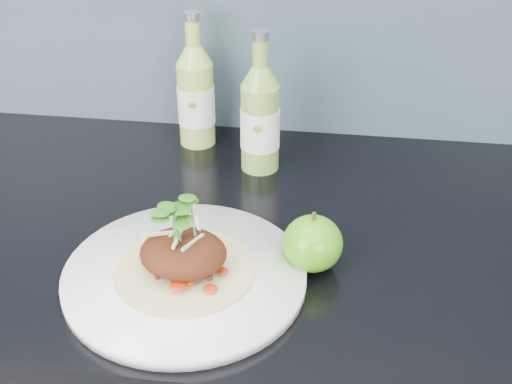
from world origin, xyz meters
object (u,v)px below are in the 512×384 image
Objects in this scene: cider_bottle_left at (196,95)px; cider_bottle_right at (260,119)px; dinner_plate at (185,277)px; green_apple at (313,243)px.

cider_bottle_right is at bearing -31.58° from cider_bottle_left.
dinner_plate is 1.76× the size of cider_bottle_left.
cider_bottle_right is (0.06, 0.29, 0.08)m from dinner_plate.
green_apple is (0.15, 0.05, 0.03)m from dinner_plate.
dinner_plate is at bearing -117.78° from cider_bottle_right.
cider_bottle_left is 0.13m from cider_bottle_right.
dinner_plate is 0.30m from cider_bottle_right.
cider_bottle_right is at bearing 79.25° from dinner_plate.
cider_bottle_left reaches higher than green_apple.
cider_bottle_right is (-0.10, 0.24, 0.05)m from green_apple.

